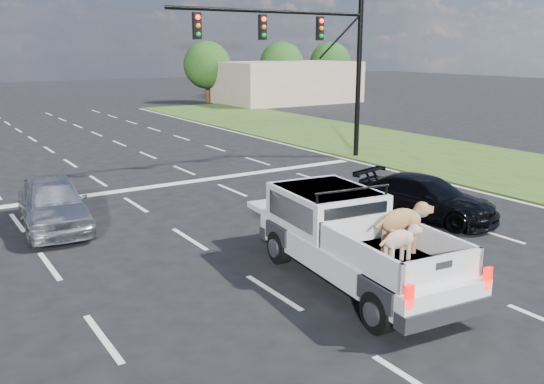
{
  "coord_description": "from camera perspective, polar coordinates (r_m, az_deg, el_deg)",
  "views": [
    {
      "loc": [
        -7.69,
        -9.1,
        4.86
      ],
      "look_at": [
        -0.48,
        2.0,
        1.52
      ],
      "focal_mm": 38.0,
      "sensor_mm": 36.0,
      "label": 1
    }
  ],
  "objects": [
    {
      "name": "silver_sedan",
      "position": [
        16.85,
        -20.88,
        -1.02
      ],
      "size": [
        2.14,
        4.35,
        1.43
      ],
      "primitive_type": "imported",
      "rotation": [
        0.0,
        0.0,
        -0.11
      ],
      "color": "#ABAEB2",
      "rests_on": "ground"
    },
    {
      "name": "tree_far_f",
      "position": [
        60.35,
        5.81,
        12.61
      ],
      "size": [
        4.2,
        4.2,
        5.4
      ],
      "color": "#332114",
      "rests_on": "ground"
    },
    {
      "name": "road_markings",
      "position": [
        18.11,
        -6.6,
        -1.47
      ],
      "size": [
        17.75,
        60.0,
        0.01
      ],
      "color": "silver",
      "rests_on": "ground"
    },
    {
      "name": "traffic_signal",
      "position": [
        24.61,
        4.34,
        13.82
      ],
      "size": [
        9.11,
        0.31,
        7.0
      ],
      "color": "black",
      "rests_on": "ground"
    },
    {
      "name": "ground",
      "position": [
        12.87,
        6.72,
        -8.11
      ],
      "size": [
        160.0,
        160.0,
        0.0
      ],
      "primitive_type": "plane",
      "color": "black",
      "rests_on": "ground"
    },
    {
      "name": "pickup_truck",
      "position": [
        12.28,
        7.94,
        -4.56
      ],
      "size": [
        2.54,
        5.6,
        2.03
      ],
      "rotation": [
        0.0,
        0.0,
        -0.11
      ],
      "color": "black",
      "rests_on": "ground"
    },
    {
      "name": "tree_far_e",
      "position": [
        56.79,
        0.96,
        12.58
      ],
      "size": [
        4.2,
        4.2,
        5.4
      ],
      "color": "#332114",
      "rests_on": "ground"
    },
    {
      "name": "grass_shoulder_right",
      "position": [
        26.07,
        20.52,
        2.59
      ],
      "size": [
        8.0,
        60.0,
        0.06
      ],
      "primitive_type": "cube",
      "color": "#294816",
      "rests_on": "ground"
    },
    {
      "name": "black_coupe",
      "position": [
        17.28,
        14.99,
        -0.55
      ],
      "size": [
        2.69,
        4.51,
        1.22
      ],
      "primitive_type": "imported",
      "rotation": [
        0.0,
        0.0,
        0.25
      ],
      "color": "black",
      "rests_on": "ground"
    },
    {
      "name": "building_right",
      "position": [
        52.43,
        1.59,
        10.82
      ],
      "size": [
        12.0,
        7.0,
        3.6
      ],
      "primitive_type": "cube",
      "color": "tan",
      "rests_on": "ground"
    },
    {
      "name": "tree_far_d",
      "position": [
        52.75,
        -6.45,
        12.38
      ],
      "size": [
        4.2,
        4.2,
        5.4
      ],
      "color": "#332114",
      "rests_on": "ground"
    }
  ]
}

